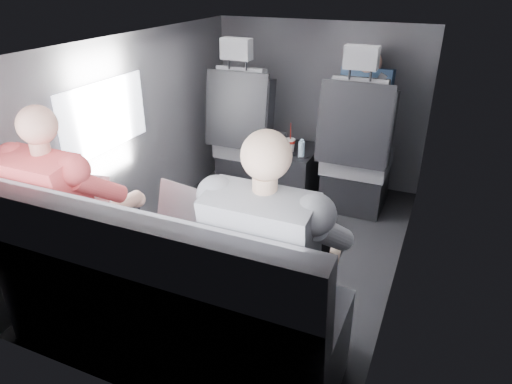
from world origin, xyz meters
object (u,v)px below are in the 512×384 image
at_px(laptop_white, 97,200).
at_px(front_seat_left, 248,144).
at_px(laptop_silver, 200,219).
at_px(laptop_black, 295,249).
at_px(passenger_rear_right, 275,264).
at_px(front_seat_right, 356,161).
at_px(center_console, 300,173).
at_px(water_bottle, 301,149).
at_px(passenger_front_right, 364,108).
at_px(rear_bench, 165,308).
at_px(soda_cup, 290,145).
at_px(passenger_rear_left, 75,216).

bearing_deg(laptop_white, front_seat_left, 86.26).
xyz_separation_m(laptop_silver, laptop_black, (0.50, -0.06, -0.00)).
bearing_deg(passenger_rear_right, front_seat_right, 91.42).
distance_m(front_seat_left, center_console, 0.49).
height_order(water_bottle, laptop_black, laptop_black).
bearing_deg(front_seat_right, laptop_silver, -104.39).
bearing_deg(water_bottle, center_console, 109.01).
distance_m(laptop_white, laptop_silver, 0.59).
bearing_deg(laptop_white, laptop_black, -1.38).
xyz_separation_m(center_console, laptop_white, (-0.56, -1.69, 0.43)).
relative_size(front_seat_right, passenger_front_right, 1.70).
xyz_separation_m(rear_bench, laptop_black, (0.54, 0.23, 0.33)).
height_order(laptop_black, passenger_rear_right, passenger_rear_right).
relative_size(laptop_silver, laptop_black, 1.10).
bearing_deg(passenger_rear_right, center_console, 105.00).
distance_m(front_seat_right, laptop_black, 1.69).
relative_size(soda_cup, passenger_rear_right, 0.20).
bearing_deg(soda_cup, laptop_silver, -86.17).
xyz_separation_m(water_bottle, laptop_black, (0.49, -1.58, 0.17)).
relative_size(laptop_silver, passenger_rear_left, 0.33).
bearing_deg(passenger_rear_right, laptop_silver, 156.92).
distance_m(front_seat_right, passenger_front_right, 0.43).
height_order(front_seat_left, laptop_black, front_seat_left).
relative_size(soda_cup, passenger_rear_left, 0.20).
relative_size(front_seat_left, laptop_black, 3.53).
distance_m(rear_bench, laptop_black, 0.67).
height_order(soda_cup, water_bottle, soda_cup).
bearing_deg(laptop_white, center_console, 71.70).
bearing_deg(laptop_silver, passenger_rear_right, -23.08).
relative_size(front_seat_right, passenger_rear_left, 1.06).
height_order(front_seat_left, water_bottle, front_seat_left).
height_order(laptop_silver, laptop_black, laptop_silver).
bearing_deg(soda_cup, passenger_rear_left, -105.19).
relative_size(center_console, rear_bench, 0.30).
relative_size(rear_bench, water_bottle, 11.05).
height_order(water_bottle, passenger_rear_right, passenger_rear_right).
xyz_separation_m(laptop_white, passenger_front_right, (0.98, 1.90, 0.11)).
distance_m(laptop_silver, passenger_front_right, 1.91).
bearing_deg(front_seat_right, passenger_rear_right, -88.58).
height_order(center_console, rear_bench, rear_bench).
relative_size(water_bottle, laptop_white, 0.43).
distance_m(laptop_white, passenger_rear_right, 1.06).
height_order(soda_cup, laptop_black, laptop_black).
height_order(laptop_white, laptop_silver, laptop_silver).
bearing_deg(passenger_rear_right, rear_bench, -169.12).
relative_size(rear_bench, passenger_rear_left, 1.34).
height_order(soda_cup, laptop_white, laptop_white).
relative_size(laptop_white, passenger_rear_left, 0.28).
distance_m(soda_cup, passenger_front_right, 0.64).
bearing_deg(laptop_silver, front_seat_right, 75.61).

